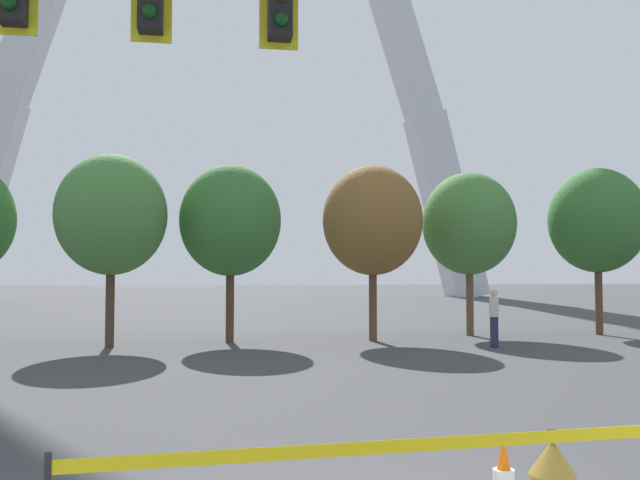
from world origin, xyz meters
TOP-DOWN VIEW (x-y plane):
  - caution_tape_barrier at (0.43, -0.85)m, footprint 5.37×0.40m
  - monument_arch at (0.00, 52.62)m, footprint 45.96×3.07m
  - tree_left_mid at (-4.03, 14.36)m, footprint 3.03×3.03m
  - tree_center_left at (-0.75, 15.19)m, footprint 2.98×2.98m
  - tree_center_right at (3.49, 14.93)m, footprint 3.01×3.01m
  - tree_right_mid at (7.04, 16.15)m, footprint 3.05×3.05m
  - tree_far_right at (11.36, 15.73)m, footprint 3.15×3.15m
  - pedestrian_standing_center at (6.28, 12.55)m, footprint 0.28×0.38m

SIDE VIEW (x-z plane):
  - caution_tape_barrier at x=0.43m, z-range 0.19..1.23m
  - pedestrian_standing_center at x=6.28m, z-range 0.02..1.61m
  - tree_center_left at x=-0.75m, z-range 0.96..6.18m
  - tree_center_right at x=3.49m, z-range 0.97..6.24m
  - tree_left_mid at x=-4.03m, z-range 0.97..6.27m
  - tree_right_mid at x=7.04m, z-range 0.98..6.31m
  - tree_far_right at x=11.36m, z-range 1.01..6.53m
  - monument_arch at x=0.00m, z-range -3.30..45.93m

